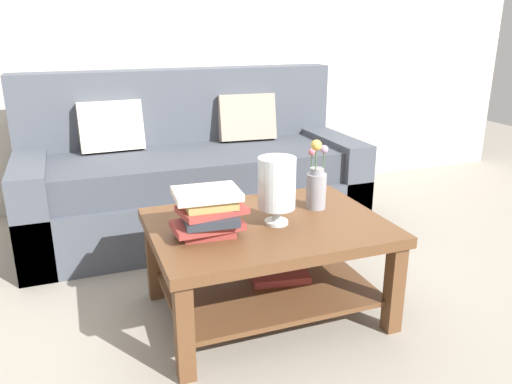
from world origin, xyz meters
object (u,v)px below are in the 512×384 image
at_px(book_stack_main, 209,212).
at_px(glass_hurricane_vase, 277,185).
at_px(flower_pitcher, 316,184).
at_px(couch, 193,177).
at_px(coffee_table, 268,248).

relative_size(book_stack_main, glass_hurricane_vase, 1.04).
bearing_deg(flower_pitcher, glass_hurricane_vase, -155.32).
xyz_separation_m(couch, glass_hurricane_vase, (0.10, -1.23, 0.30)).
distance_m(couch, glass_hurricane_vase, 1.27).
bearing_deg(glass_hurricane_vase, flower_pitcher, 24.68).
bearing_deg(coffee_table, couch, 93.21).
xyz_separation_m(book_stack_main, flower_pitcher, (0.59, 0.14, 0.02)).
height_order(book_stack_main, glass_hurricane_vase, glass_hurricane_vase).
height_order(couch, coffee_table, couch).
bearing_deg(book_stack_main, glass_hurricane_vase, 3.46).
height_order(couch, glass_hurricane_vase, couch).
distance_m(coffee_table, glass_hurricane_vase, 0.32).
bearing_deg(coffee_table, flower_pitcher, 16.91).
height_order(coffee_table, flower_pitcher, flower_pitcher).
distance_m(coffee_table, flower_pitcher, 0.40).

